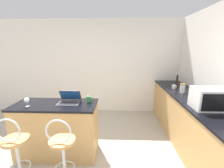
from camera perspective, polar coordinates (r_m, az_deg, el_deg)
The scene contains 12 objects.
wall_back at distance 4.30m, azimuth -5.77°, elevation 6.33°, with size 12.00×0.06×2.60m.
breakfast_bar at distance 2.84m, azimuth -20.09°, elevation -15.95°, with size 1.36×0.59×0.94m.
counter_right at distance 3.31m, azimuth 27.57°, elevation -12.37°, with size 0.68×3.07×0.94m.
bar_stool_near at distance 2.54m, azimuth -32.60°, elevation -21.24°, with size 0.40×0.40×1.01m.
bar_stool_far at distance 2.27m, azimuth -18.22°, elevation -24.01°, with size 0.40×0.40×1.01m.
laptop at distance 2.62m, azimuth -15.95°, elevation -5.73°, with size 0.36×0.28×0.20m.
microwave at distance 2.68m, azimuth 33.54°, elevation -4.70°, with size 0.51×0.36×0.32m.
pepper_mill at distance 3.90m, azimuth 23.51°, elevation 1.19°, with size 0.05×0.05×0.28m.
mug_white at distance 3.65m, azimuth 22.50°, elevation -0.97°, with size 0.10×0.08×0.09m.
wine_glass_short at distance 2.68m, azimuth -29.74°, elevation -5.40°, with size 0.08×0.08×0.15m.
storage_jar at distance 3.37m, azimuth 25.27°, elevation -1.47°, with size 0.10×0.10×0.19m.
mug_green at distance 2.58m, azimuth -8.81°, elevation -5.66°, with size 0.09×0.07×0.10m.
Camera 1 is at (0.58, -1.66, 1.83)m, focal length 24.00 mm.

